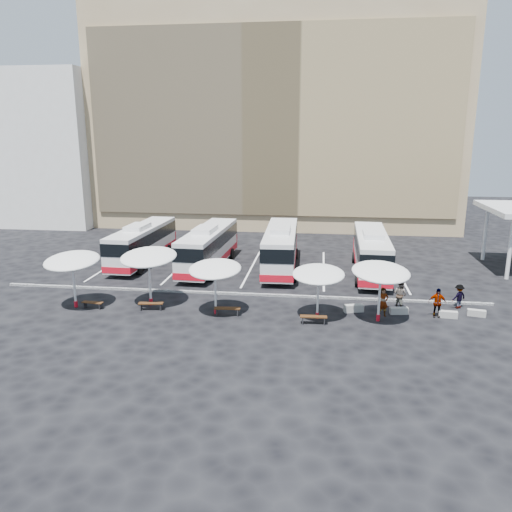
# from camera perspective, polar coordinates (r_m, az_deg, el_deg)

# --- Properties ---
(ground) EXTENTS (120.00, 120.00, 0.00)m
(ground) POSITION_cam_1_polar(r_m,az_deg,el_deg) (34.40, -2.30, -4.70)
(ground) COLOR black
(ground) RESTS_ON ground
(sandstone_building) EXTENTS (42.00, 18.25, 29.60)m
(sandstone_building) POSITION_cam_1_polar(r_m,az_deg,el_deg) (64.25, 2.52, 15.39)
(sandstone_building) COLOR tan
(sandstone_building) RESTS_ON ground
(apartment_block) EXTENTS (14.00, 14.00, 18.00)m
(apartment_block) POSITION_cam_1_polar(r_m,az_deg,el_deg) (68.88, -22.21, 11.28)
(apartment_block) COLOR silver
(apartment_block) RESTS_ON ground
(curb_divider) EXTENTS (34.00, 0.25, 0.15)m
(curb_divider) POSITION_cam_1_polar(r_m,az_deg,el_deg) (34.84, -2.17, -4.33)
(curb_divider) COLOR black
(curb_divider) RESTS_ON ground
(bay_lines) EXTENTS (24.15, 12.00, 0.01)m
(bay_lines) POSITION_cam_1_polar(r_m,az_deg,el_deg) (41.96, -0.47, -1.23)
(bay_lines) COLOR white
(bay_lines) RESTS_ON ground
(bus_0) EXTENTS (2.86, 11.10, 3.50)m
(bus_0) POSITION_cam_1_polar(r_m,az_deg,el_deg) (44.05, -12.83, 1.53)
(bus_0) COLOR silver
(bus_0) RESTS_ON ground
(bus_1) EXTENTS (3.04, 11.48, 3.61)m
(bus_1) POSITION_cam_1_polar(r_m,az_deg,el_deg) (41.47, -5.44, 1.14)
(bus_1) COLOR silver
(bus_1) RESTS_ON ground
(bus_2) EXTENTS (2.96, 11.66, 3.68)m
(bus_2) POSITION_cam_1_polar(r_m,az_deg,el_deg) (41.04, 2.85, 1.10)
(bus_2) COLOR silver
(bus_2) RESTS_ON ground
(bus_3) EXTENTS (2.88, 11.38, 3.59)m
(bus_3) POSITION_cam_1_polar(r_m,az_deg,el_deg) (40.57, 13.04, 0.53)
(bus_3) COLOR silver
(bus_3) RESTS_ON ground
(sunshade_0) EXTENTS (3.53, 3.57, 3.62)m
(sunshade_0) POSITION_cam_1_polar(r_m,az_deg,el_deg) (33.64, -20.28, -0.54)
(sunshade_0) COLOR silver
(sunshade_0) RESTS_ON ground
(sunshade_1) EXTENTS (3.86, 3.91, 3.78)m
(sunshade_1) POSITION_cam_1_polar(r_m,az_deg,el_deg) (32.69, -12.17, -0.14)
(sunshade_1) COLOR silver
(sunshade_1) RESTS_ON ground
(sunshade_2) EXTENTS (3.51, 3.55, 3.39)m
(sunshade_2) POSITION_cam_1_polar(r_m,az_deg,el_deg) (30.54, -4.71, -1.51)
(sunshade_2) COLOR silver
(sunshade_2) RESTS_ON ground
(sunshade_3) EXTENTS (3.24, 3.28, 3.27)m
(sunshade_3) POSITION_cam_1_polar(r_m,az_deg,el_deg) (29.91, 7.15, -2.10)
(sunshade_3) COLOR silver
(sunshade_3) RESTS_ON ground
(sunshade_4) EXTENTS (4.25, 4.28, 3.56)m
(sunshade_4) POSITION_cam_1_polar(r_m,az_deg,el_deg) (30.13, 14.08, -1.82)
(sunshade_4) COLOR silver
(sunshade_4) RESTS_ON ground
(wood_bench_0) EXTENTS (1.43, 0.52, 0.43)m
(wood_bench_0) POSITION_cam_1_polar(r_m,az_deg,el_deg) (33.80, -18.17, -5.17)
(wood_bench_0) COLOR #311B0B
(wood_bench_0) RESTS_ON ground
(wood_bench_1) EXTENTS (1.60, 0.63, 0.48)m
(wood_bench_1) POSITION_cam_1_polar(r_m,az_deg,el_deg) (32.52, -11.93, -5.44)
(wood_bench_1) COLOR #311B0B
(wood_bench_1) RESTS_ON ground
(wood_bench_2) EXTENTS (1.65, 0.55, 0.50)m
(wood_bench_2) POSITION_cam_1_polar(r_m,az_deg,el_deg) (30.96, -3.31, -6.13)
(wood_bench_2) COLOR #311B0B
(wood_bench_2) RESTS_ON ground
(wood_bench_3) EXTENTS (1.60, 0.50, 0.49)m
(wood_bench_3) POSITION_cam_1_polar(r_m,az_deg,el_deg) (29.79, 6.59, -7.04)
(wood_bench_3) COLOR #311B0B
(wood_bench_3) RESTS_ON ground
(conc_bench_0) EXTENTS (1.30, 0.72, 0.46)m
(conc_bench_0) POSITION_cam_1_polar(r_m,az_deg,el_deg) (32.16, 11.10, -5.88)
(conc_bench_0) COLOR gray
(conc_bench_0) RESTS_ON ground
(conc_bench_1) EXTENTS (1.15, 0.52, 0.42)m
(conc_bench_1) POSITION_cam_1_polar(r_m,az_deg,el_deg) (32.44, 16.02, -6.04)
(conc_bench_1) COLOR gray
(conc_bench_1) RESTS_ON ground
(conc_bench_2) EXTENTS (1.13, 0.49, 0.41)m
(conc_bench_2) POSITION_cam_1_polar(r_m,az_deg,el_deg) (32.78, 21.09, -6.24)
(conc_bench_2) COLOR gray
(conc_bench_2) RESTS_ON ground
(conc_bench_3) EXTENTS (1.12, 0.57, 0.40)m
(conc_bench_3) POSITION_cam_1_polar(r_m,az_deg,el_deg) (33.71, 23.89, -5.97)
(conc_bench_3) COLOR gray
(conc_bench_3) RESTS_ON ground
(passenger_0) EXTENTS (0.74, 0.57, 1.80)m
(passenger_0) POSITION_cam_1_polar(r_m,az_deg,el_deg) (31.62, 14.33, -5.12)
(passenger_0) COLOR black
(passenger_0) RESTS_ON ground
(passenger_1) EXTENTS (1.13, 1.15, 1.86)m
(passenger_1) POSITION_cam_1_polar(r_m,az_deg,el_deg) (33.22, 16.20, -4.26)
(passenger_1) COLOR black
(passenger_1) RESTS_ON ground
(passenger_2) EXTENTS (1.12, 0.57, 1.83)m
(passenger_2) POSITION_cam_1_polar(r_m,az_deg,el_deg) (32.40, 20.00, -5.05)
(passenger_2) COLOR black
(passenger_2) RESTS_ON ground
(passenger_3) EXTENTS (1.18, 1.03, 1.59)m
(passenger_3) POSITION_cam_1_polar(r_m,az_deg,el_deg) (34.55, 22.14, -4.29)
(passenger_3) COLOR black
(passenger_3) RESTS_ON ground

